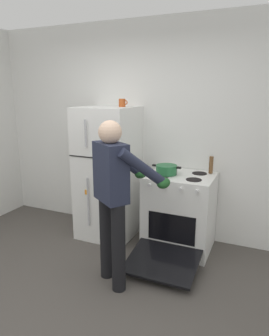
{
  "coord_description": "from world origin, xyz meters",
  "views": [
    {
      "loc": [
        1.47,
        -1.78,
        1.85
      ],
      "look_at": [
        0.11,
        1.32,
        1.0
      ],
      "focal_mm": 33.03,
      "sensor_mm": 36.0,
      "label": 1
    }
  ],
  "objects": [
    {
      "name": "person_cook",
      "position": [
        0.21,
        0.65,
        0.96
      ],
      "size": [
        0.7,
        0.76,
        1.6
      ],
      "color": "black",
      "rests_on": "ground"
    },
    {
      "name": "kitchen_wall_back",
      "position": [
        0.0,
        1.95,
        1.35
      ],
      "size": [
        6.0,
        0.1,
        2.7
      ],
      "primitive_type": "cube",
      "color": "white",
      "rests_on": "ground"
    },
    {
      "name": "red_pot",
      "position": [
        0.43,
        1.52,
        0.97
      ],
      "size": [
        0.34,
        0.24,
        0.11
      ],
      "color": "#236638",
      "rests_on": "stove_range"
    },
    {
      "name": "coffee_mug",
      "position": [
        -0.18,
        1.62,
        1.71
      ],
      "size": [
        0.11,
        0.08,
        0.1
      ],
      "color": "#B24C1E",
      "rests_on": "refrigerator"
    },
    {
      "name": "refrigerator",
      "position": [
        -0.36,
        1.57,
        0.83
      ],
      "size": [
        0.68,
        0.72,
        1.66
      ],
      "color": "white",
      "rests_on": "ground"
    },
    {
      "name": "stove_range",
      "position": [
        0.59,
        1.55,
        0.45
      ],
      "size": [
        0.76,
        1.21,
        0.91
      ],
      "color": "white",
      "rests_on": "ground"
    },
    {
      "name": "pepper_mill",
      "position": [
        0.89,
        1.77,
        1.01
      ],
      "size": [
        0.05,
        0.05,
        0.2
      ],
      "primitive_type": "cylinder",
      "color": "brown",
      "rests_on": "stove_range"
    },
    {
      "name": "ground",
      "position": [
        0.0,
        0.0,
        0.0
      ],
      "size": [
        8.0,
        8.0,
        0.0
      ],
      "primitive_type": "plane",
      "color": "#4C4742"
    }
  ]
}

